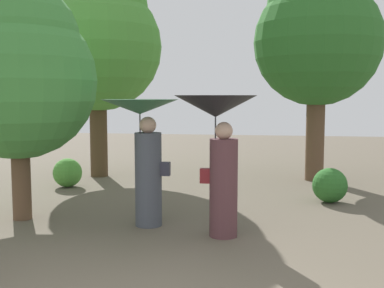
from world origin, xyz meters
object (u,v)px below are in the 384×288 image
person_left (144,139)px  tree_mid_left (17,68)px  person_right (218,135)px  tree_near_right (318,31)px  tree_near_left (97,35)px

person_left → tree_mid_left: (-1.97, 0.04, 1.04)m
person_right → tree_near_right: bearing=-19.2°
person_left → tree_mid_left: bearing=89.9°
tree_near_right → tree_mid_left: size_ratio=1.38×
person_right → tree_near_left: 5.86m
person_right → tree_near_right: 5.35m
person_right → tree_near_left: (-3.32, 4.42, 1.94)m
person_left → person_right: 1.20m
tree_near_left → tree_near_right: (5.04, 0.24, 0.03)m
person_left → tree_near_right: 5.56m
tree_near_left → tree_mid_left: size_ratio=1.39×
person_right → tree_near_right: size_ratio=0.38×
person_right → tree_mid_left: bearing=83.6°
tree_mid_left → tree_near_right: bearing=41.3°
tree_near_left → tree_mid_left: 4.14m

